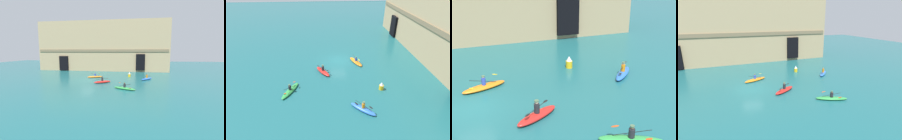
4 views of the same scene
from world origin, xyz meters
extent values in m
plane|color=#1E6066|center=(0.00, 0.00, 0.00)|extent=(120.00, 120.00, 0.00)
cube|color=tan|center=(-0.13, 16.27, 7.19)|extent=(37.86, 5.99, 14.37)
cube|color=#79674A|center=(-0.13, 13.22, 5.88)|extent=(37.10, 0.24, 0.71)
cube|color=black|center=(-11.21, 13.12, 2.22)|extent=(2.62, 0.70, 4.18)
ellipsoid|color=blue|center=(11.88, 1.79, 0.20)|extent=(2.62, 2.75, 0.41)
cylinder|color=orange|center=(11.88, 1.79, 0.69)|extent=(0.32, 0.32, 0.56)
sphere|color=beige|center=(11.88, 1.79, 1.07)|extent=(0.22, 0.22, 0.22)
cylinder|color=#4C6B4C|center=(11.88, 1.79, 1.16)|extent=(0.27, 0.27, 0.06)
cylinder|color=black|center=(11.88, 1.79, 0.71)|extent=(1.34, 1.51, 0.46)
ellipsoid|color=black|center=(12.45, 2.44, 0.90)|extent=(0.43, 0.45, 0.14)
ellipsoid|color=black|center=(11.30, 1.14, 0.53)|extent=(0.43, 0.45, 0.14)
ellipsoid|color=green|center=(7.96, -6.50, 0.17)|extent=(3.56, 2.10, 0.34)
cylinder|color=#232328|center=(7.96, -6.50, 0.60)|extent=(0.35, 0.35, 0.52)
sphere|color=#9E704C|center=(7.96, -6.50, 0.96)|extent=(0.20, 0.20, 0.20)
cylinder|color=#4C6B4C|center=(7.96, -6.50, 1.04)|extent=(0.25, 0.25, 0.06)
cylinder|color=black|center=(7.96, -6.50, 0.62)|extent=(1.79, 1.07, 0.66)
ellipsoid|color=#D84C19|center=(8.74, -6.96, 0.35)|extent=(0.47, 0.38, 0.18)
ellipsoid|color=#D84C19|center=(7.17, -6.04, 0.90)|extent=(0.47, 0.38, 0.18)
ellipsoid|color=orange|center=(0.96, 2.79, 0.17)|extent=(3.46, 2.02, 0.35)
cylinder|color=#2D47B7|center=(0.96, 2.79, 0.61)|extent=(0.31, 0.31, 0.52)
sphere|color=beige|center=(0.96, 2.79, 0.96)|extent=(0.19, 0.19, 0.19)
cylinder|color=#4C6B4C|center=(0.96, 2.79, 1.03)|extent=(0.24, 0.24, 0.06)
cylinder|color=black|center=(0.96, 2.79, 0.63)|extent=(1.99, 0.75, 0.71)
ellipsoid|color=yellow|center=(0.08, 2.47, 0.33)|extent=(0.47, 0.32, 0.18)
ellipsoid|color=yellow|center=(1.83, 3.11, 0.93)|extent=(0.47, 0.32, 0.18)
ellipsoid|color=red|center=(3.70, -2.49, 0.21)|extent=(3.15, 2.37, 0.41)
cylinder|color=#232328|center=(3.70, -2.49, 0.71)|extent=(0.35, 0.35, 0.60)
sphere|color=beige|center=(3.70, -2.49, 1.13)|extent=(0.24, 0.24, 0.24)
cylinder|color=#4C6B4C|center=(3.70, -2.49, 1.23)|extent=(0.30, 0.30, 0.06)
cylinder|color=black|center=(3.70, -2.49, 0.74)|extent=(1.64, 1.51, 0.04)
ellipsoid|color=black|center=(2.98, -3.15, 0.74)|extent=(0.45, 0.43, 0.05)
ellipsoid|color=black|center=(4.42, -1.82, 0.74)|extent=(0.45, 0.43, 0.05)
cylinder|color=yellow|center=(8.30, 4.81, 0.31)|extent=(0.56, 0.56, 0.63)
cone|color=white|center=(8.30, 4.81, 0.84)|extent=(0.48, 0.48, 0.43)
camera|label=1|loc=(9.32, -28.44, 5.67)|focal=24.00mm
camera|label=2|loc=(25.59, -1.92, 13.21)|focal=28.00mm
camera|label=3|loc=(0.07, -18.81, 10.12)|focal=50.00mm
camera|label=4|loc=(-2.87, -21.67, 8.92)|focal=28.00mm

